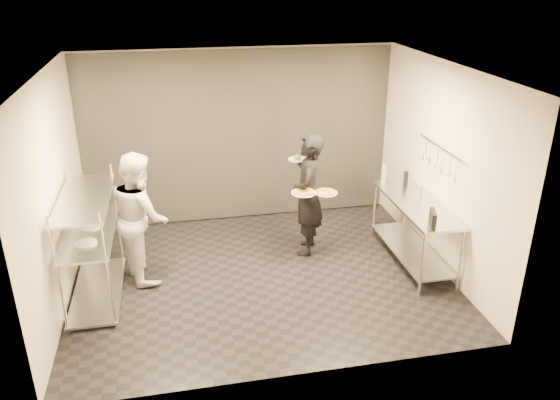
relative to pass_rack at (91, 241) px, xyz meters
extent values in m
cube|color=black|center=(2.15, 0.00, -0.77)|extent=(5.00, 4.00, 0.00)
cube|color=white|center=(2.15, 0.00, 2.03)|extent=(5.00, 4.00, 0.00)
cube|color=beige|center=(2.15, 2.00, 0.63)|extent=(5.00, 0.00, 2.80)
cube|color=beige|center=(2.15, -2.00, 0.63)|extent=(5.00, 0.00, 2.80)
cube|color=beige|center=(-0.35, 0.00, 0.63)|extent=(0.00, 4.00, 2.80)
cube|color=beige|center=(4.65, 0.00, 0.63)|extent=(0.00, 4.00, 2.80)
cube|color=silver|center=(2.15, 1.97, 0.63)|extent=(4.90, 0.04, 2.74)
cylinder|color=silver|center=(-0.27, -0.77, -0.02)|extent=(0.04, 0.04, 1.50)
cylinder|color=silver|center=(-0.27, 0.77, -0.02)|extent=(0.04, 0.04, 1.50)
cylinder|color=silver|center=(0.27, -0.77, -0.02)|extent=(0.04, 0.04, 1.50)
cylinder|color=silver|center=(0.27, 0.77, -0.02)|extent=(0.04, 0.04, 1.50)
cube|color=#ADB3B8|center=(0.00, 0.00, -0.72)|extent=(0.60, 1.60, 0.03)
cube|color=#ADB3B8|center=(0.00, 0.00, 0.13)|extent=(0.60, 1.60, 0.03)
cube|color=#ADB3B8|center=(0.00, 0.00, 0.58)|extent=(0.60, 1.60, 0.03)
cylinder|color=white|center=(0.00, -0.35, 0.16)|extent=(0.26, 0.26, 0.01)
cylinder|color=white|center=(0.00, 0.10, 0.16)|extent=(0.26, 0.26, 0.01)
cylinder|color=silver|center=(4.07, -0.86, -0.32)|extent=(0.04, 0.04, 0.90)
cylinder|color=silver|center=(4.07, 0.86, -0.32)|extent=(0.04, 0.04, 0.90)
cylinder|color=silver|center=(4.59, -0.86, -0.32)|extent=(0.04, 0.04, 0.90)
cylinder|color=silver|center=(4.59, 0.86, -0.32)|extent=(0.04, 0.04, 0.90)
cube|color=#ADB3B8|center=(4.33, 0.00, -0.59)|extent=(0.57, 1.71, 0.03)
cube|color=#ADB3B8|center=(4.33, 0.00, 0.13)|extent=(0.60, 1.80, 0.04)
cylinder|color=silver|center=(4.59, 0.00, 0.93)|extent=(0.02, 1.20, 0.02)
cylinder|color=silver|center=(4.57, -0.35, 0.80)|extent=(0.01, 0.01, 0.22)
sphere|color=silver|center=(4.57, -0.35, 0.67)|extent=(0.07, 0.07, 0.07)
cylinder|color=silver|center=(4.57, 0.00, 0.80)|extent=(0.01, 0.01, 0.22)
sphere|color=silver|center=(4.57, 0.00, 0.67)|extent=(0.07, 0.07, 0.07)
cylinder|color=silver|center=(4.57, 0.35, 0.80)|extent=(0.01, 0.01, 0.22)
sphere|color=silver|center=(4.57, 0.35, 0.67)|extent=(0.07, 0.07, 0.07)
imported|color=black|center=(2.94, 0.60, 0.13)|extent=(0.62, 0.76, 1.80)
imported|color=silver|center=(0.60, 0.38, 0.11)|extent=(0.89, 1.02, 1.76)
cylinder|color=white|center=(2.82, 0.37, 0.27)|extent=(0.35, 0.35, 0.01)
cylinder|color=#A26B3A|center=(2.82, 0.37, 0.28)|extent=(0.31, 0.31, 0.02)
cylinder|color=#B54718|center=(2.82, 0.37, 0.29)|extent=(0.27, 0.27, 0.01)
sphere|color=#195513|center=(2.82, 0.37, 0.30)|extent=(0.04, 0.04, 0.04)
cylinder|color=white|center=(3.14, 0.37, 0.24)|extent=(0.32, 0.32, 0.01)
cylinder|color=#A26B3A|center=(3.14, 0.37, 0.25)|extent=(0.28, 0.28, 0.02)
cylinder|color=#B54718|center=(3.14, 0.37, 0.26)|extent=(0.25, 0.25, 0.01)
sphere|color=#195513|center=(3.14, 0.37, 0.27)|extent=(0.04, 0.04, 0.04)
cylinder|color=white|center=(2.85, 0.90, 0.58)|extent=(0.27, 0.27, 0.01)
ellipsoid|color=#356A1A|center=(2.85, 0.90, 0.61)|extent=(0.13, 0.13, 0.07)
cube|color=black|center=(4.21, -0.72, 0.25)|extent=(0.14, 0.28, 0.20)
cylinder|color=gray|center=(4.14, 0.75, 0.29)|extent=(0.08, 0.08, 0.28)
cylinder|color=gray|center=(4.41, 0.11, 0.25)|extent=(0.06, 0.06, 0.20)
cylinder|color=black|center=(4.43, 0.61, 0.26)|extent=(0.07, 0.07, 0.23)
camera|label=1|loc=(1.10, -6.37, 3.16)|focal=35.00mm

